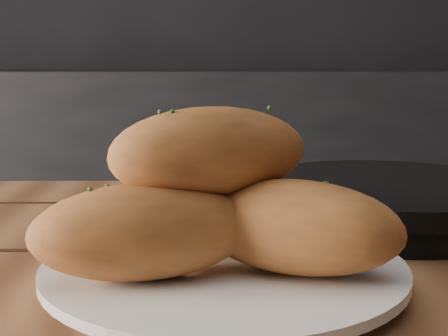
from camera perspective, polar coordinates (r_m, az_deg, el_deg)
counter at (r=1.97m, az=-6.63°, el=-4.37°), size 2.80×0.60×0.90m
plate at (r=0.50m, az=0.03°, el=-9.47°), size 0.29×0.29×0.02m
bread_rolls at (r=0.48m, az=-0.65°, el=-3.21°), size 0.29×0.23×0.12m
skillet at (r=0.72m, az=14.78°, el=-2.82°), size 0.42×0.30×0.05m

